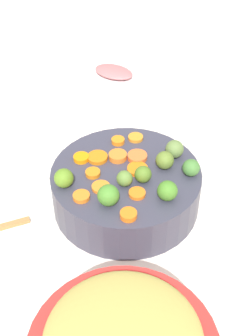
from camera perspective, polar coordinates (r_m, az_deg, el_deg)
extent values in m
cube|color=white|center=(0.89, 0.95, -5.80)|extent=(2.40, 2.40, 0.02)
cylinder|color=#38394B|center=(0.87, 0.00, -2.56)|extent=(0.28, 0.28, 0.08)
cylinder|color=orange|center=(0.84, -4.18, -0.64)|extent=(0.03, 0.03, 0.01)
cylinder|color=orange|center=(0.91, -1.01, 3.43)|extent=(0.03, 0.03, 0.01)
cylinder|color=orange|center=(0.81, -3.18, -2.41)|extent=(0.04, 0.04, 0.01)
cylinder|color=orange|center=(0.87, -3.59, 1.33)|extent=(0.04, 0.04, 0.01)
cylinder|color=orange|center=(0.87, -5.63, 1.27)|extent=(0.04, 0.04, 0.01)
cylinder|color=orange|center=(0.85, 1.14, -0.09)|extent=(0.05, 0.05, 0.01)
cylinder|color=orange|center=(0.87, -1.03, 1.50)|extent=(0.04, 0.04, 0.01)
cylinder|color=orange|center=(0.76, 0.31, -5.88)|extent=(0.03, 0.03, 0.01)
cylinder|color=orange|center=(0.80, 1.40, -3.21)|extent=(0.04, 0.04, 0.01)
cylinder|color=orange|center=(0.87, 1.43, 1.43)|extent=(0.04, 0.04, 0.01)
cylinder|color=orange|center=(0.92, 1.21, 3.83)|extent=(0.04, 0.04, 0.01)
cylinder|color=orange|center=(0.79, -5.62, -3.56)|extent=(0.03, 0.03, 0.01)
sphere|color=#607E40|center=(0.87, 6.10, 2.37)|extent=(0.04, 0.04, 0.04)
sphere|color=olive|center=(0.85, 4.89, 0.99)|extent=(0.03, 0.03, 0.03)
sphere|color=#46872D|center=(0.77, -2.23, -3.44)|extent=(0.04, 0.04, 0.04)
sphere|color=#5B8825|center=(0.81, -7.81, -1.27)|extent=(0.04, 0.04, 0.04)
sphere|color=#458328|center=(0.78, 5.21, -2.86)|extent=(0.04, 0.04, 0.04)
sphere|color=#527826|center=(0.82, 2.17, -0.73)|extent=(0.03, 0.03, 0.03)
sphere|color=#5C8237|center=(0.81, -0.18, -1.32)|extent=(0.03, 0.03, 0.03)
sphere|color=#447C37|center=(0.84, 8.17, 0.04)|extent=(0.03, 0.03, 0.03)
cylinder|color=white|center=(1.30, -2.08, 11.41)|extent=(0.22, 0.22, 0.01)
ellipsoid|color=#C36B6E|center=(1.29, -1.55, 11.97)|extent=(0.13, 0.10, 0.02)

